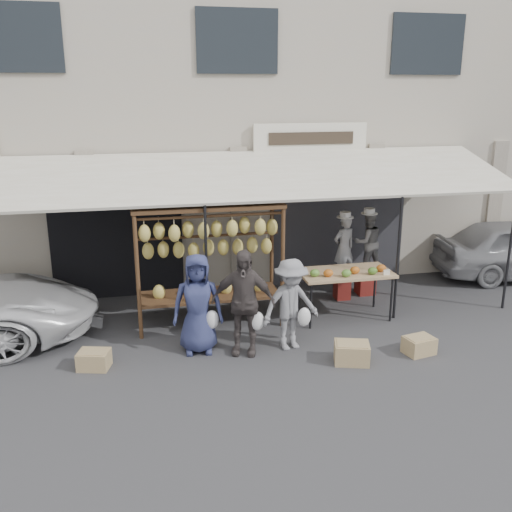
{
  "coord_description": "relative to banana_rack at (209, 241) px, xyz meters",
  "views": [
    {
      "loc": [
        -2.15,
        -7.98,
        4.14
      ],
      "look_at": [
        -0.09,
        1.4,
        1.3
      ],
      "focal_mm": 40.0,
      "sensor_mm": 36.0,
      "label": 1
    }
  ],
  "objects": [
    {
      "name": "vendor_left",
      "position": [
        2.8,
        0.74,
        -0.51
      ],
      "size": [
        0.56,
        0.45,
        1.33
      ],
      "primitive_type": "imported",
      "rotation": [
        0.0,
        0.0,
        3.44
      ],
      "color": "gray",
      "rests_on": "stool_left"
    },
    {
      "name": "customer_left",
      "position": [
        -0.34,
        -1.04,
        -0.75
      ],
      "size": [
        0.85,
        0.59,
        1.65
      ],
      "primitive_type": "imported",
      "rotation": [
        0.0,
        0.0,
        -0.09
      ],
      "color": "navy",
      "rests_on": "ground_plane"
    },
    {
      "name": "produce_table",
      "position": [
        2.49,
        -0.24,
        -0.7
      ],
      "size": [
        1.7,
        0.9,
        1.04
      ],
      "color": "tan",
      "rests_on": "ground_plane"
    },
    {
      "name": "customer_mid",
      "position": [
        0.36,
        -1.25,
        -0.7
      ],
      "size": [
        1.1,
        0.73,
        1.74
      ],
      "primitive_type": "imported",
      "rotation": [
        0.0,
        0.0,
        -0.33
      ],
      "color": "#433B3A",
      "rests_on": "ground_plane"
    },
    {
      "name": "stool_left",
      "position": [
        2.8,
        0.74,
        -1.37
      ],
      "size": [
        0.33,
        0.33,
        0.4
      ],
      "primitive_type": "cube",
      "rotation": [
        0.0,
        0.0,
        0.16
      ],
      "color": "maroon",
      "rests_on": "ground_plane"
    },
    {
      "name": "customer_right",
      "position": [
        1.15,
        -1.25,
        -0.81
      ],
      "size": [
        1.09,
        0.77,
        1.53
      ],
      "primitive_type": "imported",
      "rotation": [
        0.0,
        0.0,
        0.22
      ],
      "color": "gray",
      "rests_on": "ground_plane"
    },
    {
      "name": "shophouse",
      "position": [
        0.89,
        4.91,
        2.07
      ],
      "size": [
        24.0,
        6.15,
        7.3
      ],
      "color": "#A49D8F",
      "rests_on": "ground_plane"
    },
    {
      "name": "awning",
      "position": [
        0.9,
        0.7,
        1.0
      ],
      "size": [
        10.0,
        2.35,
        2.92
      ],
      "color": "silver",
      "rests_on": "ground_plane"
    },
    {
      "name": "vendor_right",
      "position": [
        3.38,
        0.91,
        -0.46
      ],
      "size": [
        0.65,
        0.53,
        1.25
      ],
      "primitive_type": "imported",
      "rotation": [
        0.0,
        0.0,
        3.24
      ],
      "color": "slate",
      "rests_on": "stool_right"
    },
    {
      "name": "crate_near_a",
      "position": [
        1.95,
        -1.96,
        -1.41
      ],
      "size": [
        0.63,
        0.54,
        0.32
      ],
      "primitive_type": "cube",
      "rotation": [
        0.0,
        0.0,
        -0.3
      ],
      "color": "tan",
      "rests_on": "ground_plane"
    },
    {
      "name": "crate_near_b",
      "position": [
        3.13,
        -1.9,
        -1.44
      ],
      "size": [
        0.53,
        0.44,
        0.28
      ],
      "primitive_type": "cube",
      "rotation": [
        0.0,
        0.0,
        0.21
      ],
      "color": "tan",
      "rests_on": "ground_plane"
    },
    {
      "name": "ground_plane",
      "position": [
        0.89,
        -1.58,
        -1.57
      ],
      "size": [
        90.0,
        90.0,
        0.0
      ],
      "primitive_type": "plane",
      "color": "#2D2D30"
    },
    {
      "name": "stool_right",
      "position": [
        3.38,
        0.91,
        -1.33
      ],
      "size": [
        0.38,
        0.38,
        0.49
      ],
      "primitive_type": "cube",
      "rotation": [
        0.0,
        0.0,
        0.11
      ],
      "color": "maroon",
      "rests_on": "ground_plane"
    },
    {
      "name": "crate_far",
      "position": [
        -1.98,
        -1.3,
        -1.44
      ],
      "size": [
        0.54,
        0.46,
        0.28
      ],
      "primitive_type": "cube",
      "rotation": [
        0.0,
        0.0,
        -0.27
      ],
      "color": "tan",
      "rests_on": "ground_plane"
    },
    {
      "name": "banana_rack",
      "position": [
        0.0,
        0.0,
        0.0
      ],
      "size": [
        2.6,
        0.9,
        2.24
      ],
      "color": "#372214",
      "rests_on": "ground_plane"
    }
  ]
}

